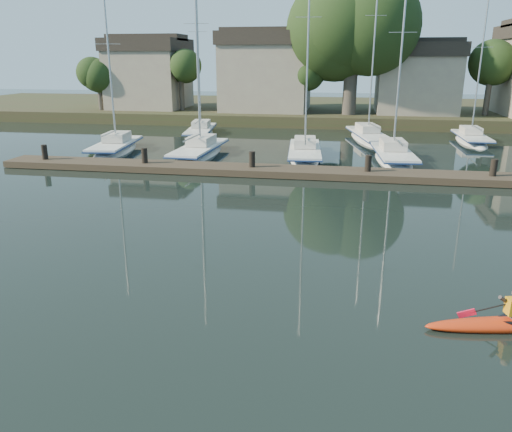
% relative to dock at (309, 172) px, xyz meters
% --- Properties ---
extents(ground, '(160.00, 160.00, 0.00)m').
position_rel_dock_xyz_m(ground, '(0.00, -14.00, -0.20)').
color(ground, black).
rests_on(ground, ground).
extents(dock, '(34.00, 2.00, 1.80)m').
position_rel_dock_xyz_m(dock, '(0.00, 0.00, 0.00)').
color(dock, '#423725').
rests_on(dock, ground).
extents(sailboat_0, '(2.97, 7.61, 11.76)m').
position_rel_dock_xyz_m(sailboat_0, '(-13.07, 4.96, -0.40)').
color(sailboat_0, white).
rests_on(sailboat_0, ground).
extents(sailboat_1, '(2.32, 8.34, 13.53)m').
position_rel_dock_xyz_m(sailboat_1, '(-7.24, 4.59, -0.39)').
color(sailboat_1, white).
rests_on(sailboat_1, ground).
extents(sailboat_2, '(2.68, 8.60, 14.01)m').
position_rel_dock_xyz_m(sailboat_2, '(-0.64, 5.19, -0.38)').
color(sailboat_2, white).
rests_on(sailboat_2, ground).
extents(sailboat_3, '(2.62, 7.96, 12.63)m').
position_rel_dock_xyz_m(sailboat_3, '(4.69, 5.07, -0.39)').
color(sailboat_3, white).
rests_on(sailboat_3, ground).
extents(sailboat_5, '(3.02, 8.29, 13.41)m').
position_rel_dock_xyz_m(sailboat_5, '(-9.64, 13.15, -0.37)').
color(sailboat_5, white).
rests_on(sailboat_5, ground).
extents(sailboat_6, '(3.83, 9.61, 14.96)m').
position_rel_dock_xyz_m(sailboat_6, '(3.52, 12.62, -0.38)').
color(sailboat_6, white).
rests_on(sailboat_6, ground).
extents(sailboat_7, '(1.90, 7.13, 11.48)m').
position_rel_dock_xyz_m(sailboat_7, '(10.90, 13.13, -0.37)').
color(sailboat_7, white).
rests_on(sailboat_7, ground).
extents(shore, '(90.00, 25.25, 12.75)m').
position_rel_dock_xyz_m(shore, '(1.61, 26.29, 3.02)').
color(shore, '#2E371B').
rests_on(shore, ground).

